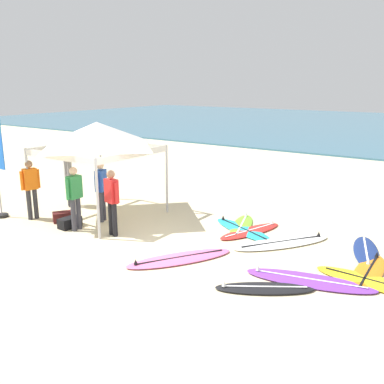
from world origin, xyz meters
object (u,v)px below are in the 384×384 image
at_px(surfboard_white, 282,242).
at_px(gear_bag_by_pole, 70,222).
at_px(surfboard_pink, 179,258).
at_px(surfboard_red, 251,231).
at_px(canopy_tent, 97,135).
at_px(surfboard_orange, 369,271).
at_px(surfboard_yellow, 377,283).
at_px(surfboard_lime, 242,225).
at_px(person_red, 112,198).
at_px(surfboard_navy, 366,251).
at_px(person_grey, 68,176).
at_px(surfboard_purple, 309,280).
at_px(person_blue, 101,187).
at_px(person_green, 75,194).
at_px(surfboard_black, 264,288).
at_px(person_orange, 31,186).
at_px(gear_bag_near_tent, 64,217).
at_px(surfboard_cyan, 243,230).

xyz_separation_m(surfboard_white, gear_bag_by_pole, (-5.24, -2.12, 0.10)).
relative_size(surfboard_pink, surfboard_red, 1.15).
bearing_deg(canopy_tent, surfboard_orange, 2.74).
distance_m(canopy_tent, surfboard_yellow, 8.07).
distance_m(surfboard_lime, person_red, 3.58).
distance_m(surfboard_navy, person_red, 6.24).
bearing_deg(gear_bag_by_pole, surfboard_orange, 12.19).
bearing_deg(canopy_tent, surfboard_pink, -19.02).
distance_m(surfboard_pink, surfboard_lime, 2.79).
bearing_deg(surfboard_white, surfboard_red, 163.24).
bearing_deg(person_grey, surfboard_red, 10.13).
xyz_separation_m(surfboard_purple, person_blue, (-6.18, 0.41, 0.95)).
xyz_separation_m(person_red, person_green, (-1.09, -0.26, 0.00)).
relative_size(surfboard_yellow, person_red, 1.44).
xyz_separation_m(surfboard_black, person_orange, (-7.38, 0.22, 0.95)).
height_order(surfboard_white, gear_bag_near_tent, gear_bag_near_tent).
relative_size(surfboard_purple, surfboard_red, 1.24).
distance_m(surfboard_yellow, gear_bag_by_pole, 7.72).
distance_m(canopy_tent, surfboard_purple, 7.03).
relative_size(person_red, person_green, 1.00).
bearing_deg(canopy_tent, person_blue, -39.61).
bearing_deg(surfboard_white, surfboard_black, -74.60).
distance_m(person_blue, gear_bag_near_tent, 1.38).
xyz_separation_m(surfboard_navy, surfboard_orange, (0.32, -1.10, -0.00)).
bearing_deg(gear_bag_by_pole, surfboard_red, 29.92).
relative_size(surfboard_white, person_grey, 1.47).
bearing_deg(surfboard_red, surfboard_purple, -40.39).
xyz_separation_m(surfboard_lime, person_orange, (-5.28, -2.80, 0.95)).
xyz_separation_m(surfboard_pink, surfboard_red, (0.47, 2.52, 0.00)).
distance_m(surfboard_navy, gear_bag_by_pole, 7.56).
distance_m(surfboard_navy, gear_bag_near_tent, 7.99).
height_order(surfboard_navy, surfboard_red, same).
bearing_deg(person_grey, person_orange, -83.24).
xyz_separation_m(surfboard_black, person_red, (-4.50, 0.54, 0.95)).
distance_m(surfboard_purple, gear_bag_by_pole, 6.52).
relative_size(surfboard_pink, gear_bag_by_pole, 4.07).
bearing_deg(gear_bag_near_tent, surfboard_purple, 2.01).
xyz_separation_m(surfboard_orange, person_red, (-5.96, -1.36, 0.95)).
distance_m(surfboard_purple, surfboard_cyan, 3.15).
xyz_separation_m(surfboard_white, gear_bag_near_tent, (-5.78, -1.88, 0.10)).
bearing_deg(surfboard_white, person_grey, -173.85).
relative_size(surfboard_black, surfboard_red, 0.88).
bearing_deg(surfboard_lime, surfboard_yellow, -22.47).
bearing_deg(surfboard_orange, surfboard_white, 166.02).
bearing_deg(surfboard_white, surfboard_purple, -52.31).
relative_size(surfboard_pink, surfboard_purple, 0.93).
bearing_deg(surfboard_black, surfboard_yellow, 39.86).
xyz_separation_m(surfboard_white, surfboard_lime, (-1.43, 0.59, 0.00)).
bearing_deg(person_grey, person_green, -35.80).
bearing_deg(surfboard_yellow, person_orange, -172.36).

